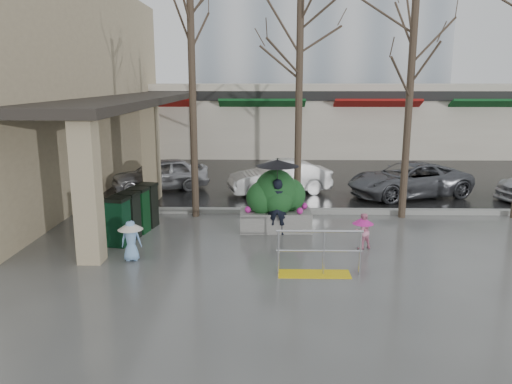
{
  "coord_description": "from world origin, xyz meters",
  "views": [
    {
      "loc": [
        0.22,
        -11.63,
        4.22
      ],
      "look_at": [
        -0.04,
        1.34,
        1.3
      ],
      "focal_mm": 35.0,
      "sensor_mm": 36.0,
      "label": 1
    }
  ],
  "objects_px": {
    "tree_west": "(191,50)",
    "car_b": "(280,177)",
    "news_boxes": "(134,213)",
    "child_pink": "(363,228)",
    "car_a": "(160,174)",
    "handrail": "(317,258)",
    "child_blue": "(131,236)",
    "woman": "(277,188)",
    "tree_midwest": "(300,45)",
    "planter": "(276,201)",
    "tree_mideast": "(412,58)",
    "car_c": "(409,180)"
  },
  "relations": [
    {
      "from": "tree_mideast",
      "to": "woman",
      "type": "xyz_separation_m",
      "value": [
        -3.97,
        -1.83,
        -3.54
      ]
    },
    {
      "from": "child_blue",
      "to": "woman",
      "type": "bearing_deg",
      "value": -152.46
    },
    {
      "from": "tree_mideast",
      "to": "planter",
      "type": "xyz_separation_m",
      "value": [
        -3.99,
        -1.39,
        -4.02
      ]
    },
    {
      "from": "tree_west",
      "to": "tree_midwest",
      "type": "bearing_deg",
      "value": 0.0
    },
    {
      "from": "tree_west",
      "to": "car_a",
      "type": "relative_size",
      "value": 1.84
    },
    {
      "from": "news_boxes",
      "to": "car_b",
      "type": "distance_m",
      "value": 6.73
    },
    {
      "from": "handrail",
      "to": "car_c",
      "type": "xyz_separation_m",
      "value": [
        4.12,
        7.7,
        0.25
      ]
    },
    {
      "from": "child_pink",
      "to": "handrail",
      "type": "bearing_deg",
      "value": 30.65
    },
    {
      "from": "car_c",
      "to": "tree_midwest",
      "type": "bearing_deg",
      "value": -73.51
    },
    {
      "from": "handrail",
      "to": "car_b",
      "type": "distance_m",
      "value": 8.09
    },
    {
      "from": "child_pink",
      "to": "child_blue",
      "type": "xyz_separation_m",
      "value": [
        -5.67,
        -0.97,
        0.06
      ]
    },
    {
      "from": "tree_west",
      "to": "child_pink",
      "type": "relative_size",
      "value": 7.3
    },
    {
      "from": "planter",
      "to": "child_pink",
      "type": "bearing_deg",
      "value": -36.89
    },
    {
      "from": "planter",
      "to": "child_blue",
      "type": "bearing_deg",
      "value": -143.31
    },
    {
      "from": "car_b",
      "to": "car_c",
      "type": "distance_m",
      "value": 4.76
    },
    {
      "from": "handrail",
      "to": "woman",
      "type": "distance_m",
      "value": 3.22
    },
    {
      "from": "handrail",
      "to": "planter",
      "type": "distance_m",
      "value": 3.54
    },
    {
      "from": "tree_west",
      "to": "child_pink",
      "type": "height_order",
      "value": "tree_west"
    },
    {
      "from": "planter",
      "to": "news_boxes",
      "type": "relative_size",
      "value": 0.87
    },
    {
      "from": "tree_west",
      "to": "tree_mideast",
      "type": "bearing_deg",
      "value": 0.0
    },
    {
      "from": "car_b",
      "to": "tree_midwest",
      "type": "bearing_deg",
      "value": -7.48
    },
    {
      "from": "handrail",
      "to": "child_blue",
      "type": "distance_m",
      "value": 4.42
    },
    {
      "from": "handrail",
      "to": "child_blue",
      "type": "relative_size",
      "value": 1.91
    },
    {
      "from": "child_pink",
      "to": "car_a",
      "type": "distance_m",
      "value": 9.5
    },
    {
      "from": "handrail",
      "to": "tree_west",
      "type": "height_order",
      "value": "tree_west"
    },
    {
      "from": "handrail",
      "to": "tree_mideast",
      "type": "bearing_deg",
      "value": 56.81
    },
    {
      "from": "tree_west",
      "to": "car_c",
      "type": "bearing_deg",
      "value": 21.16
    },
    {
      "from": "woman",
      "to": "news_boxes",
      "type": "relative_size",
      "value": 0.92
    },
    {
      "from": "woman",
      "to": "news_boxes",
      "type": "distance_m",
      "value": 4.02
    },
    {
      "from": "car_a",
      "to": "tree_midwest",
      "type": "bearing_deg",
      "value": 33.05
    },
    {
      "from": "tree_midwest",
      "to": "car_a",
      "type": "bearing_deg",
      "value": 143.3
    },
    {
      "from": "tree_mideast",
      "to": "planter",
      "type": "bearing_deg",
      "value": -160.77
    },
    {
      "from": "tree_midwest",
      "to": "tree_mideast",
      "type": "distance_m",
      "value": 3.32
    },
    {
      "from": "handrail",
      "to": "car_a",
      "type": "relative_size",
      "value": 0.51
    },
    {
      "from": "planter",
      "to": "news_boxes",
      "type": "distance_m",
      "value": 3.99
    },
    {
      "from": "news_boxes",
      "to": "car_c",
      "type": "bearing_deg",
      "value": 40.32
    },
    {
      "from": "tree_midwest",
      "to": "child_pink",
      "type": "xyz_separation_m",
      "value": [
        1.49,
        -3.03,
        -4.69
      ]
    },
    {
      "from": "child_blue",
      "to": "car_c",
      "type": "bearing_deg",
      "value": -144.94
    },
    {
      "from": "handrail",
      "to": "planter",
      "type": "relative_size",
      "value": 0.93
    },
    {
      "from": "woman",
      "to": "car_c",
      "type": "bearing_deg",
      "value": -133.23
    },
    {
      "from": "tree_mideast",
      "to": "child_blue",
      "type": "relative_size",
      "value": 6.54
    },
    {
      "from": "tree_west",
      "to": "tree_mideast",
      "type": "distance_m",
      "value": 6.5
    },
    {
      "from": "child_pink",
      "to": "child_blue",
      "type": "height_order",
      "value": "child_blue"
    },
    {
      "from": "tree_west",
      "to": "child_blue",
      "type": "bearing_deg",
      "value": -103.81
    },
    {
      "from": "car_a",
      "to": "car_b",
      "type": "relative_size",
      "value": 0.97
    },
    {
      "from": "tree_west",
      "to": "car_b",
      "type": "distance_m",
      "value": 6.16
    },
    {
      "from": "tree_midwest",
      "to": "woman",
      "type": "xyz_separation_m",
      "value": [
        -0.67,
        -1.83,
        -3.92
      ]
    },
    {
      "from": "handrail",
      "to": "tree_midwest",
      "type": "distance_m",
      "value": 6.83
    },
    {
      "from": "handrail",
      "to": "woman",
      "type": "height_order",
      "value": "woman"
    },
    {
      "from": "car_b",
      "to": "child_pink",
      "type": "bearing_deg",
      "value": 1.68
    }
  ]
}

